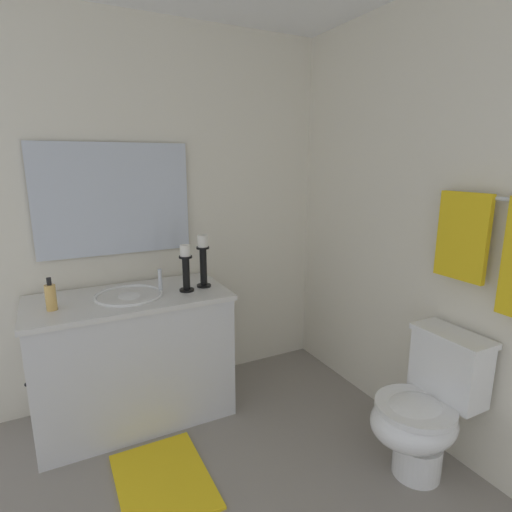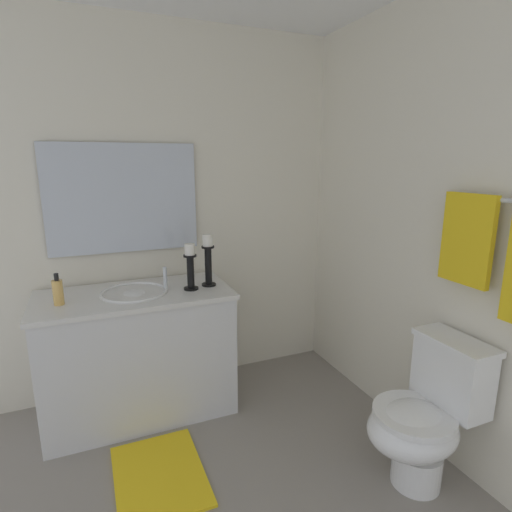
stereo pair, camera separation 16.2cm
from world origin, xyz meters
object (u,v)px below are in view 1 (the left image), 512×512
at_px(sink_basin, 130,302).
at_px(toilet, 424,410).
at_px(bath_mat, 163,481).
at_px(candle_holder_short, 186,267).
at_px(mirror, 114,200).
at_px(towel_near_vanity, 462,236).
at_px(soap_bottle, 51,297).
at_px(candle_holder_tall, 203,260).
at_px(towel_bar, 502,199).
at_px(vanity_cabinet, 134,357).

height_order(sink_basin, toilet, sink_basin).
bearing_deg(bath_mat, candle_holder_short, 149.07).
xyz_separation_m(mirror, towel_near_vanity, (1.39, 1.40, -0.12)).
bearing_deg(bath_mat, soap_bottle, -144.45).
height_order(sink_basin, bath_mat, sink_basin).
bearing_deg(candle_holder_tall, soap_bottle, -88.53).
bearing_deg(soap_bottle, candle_holder_short, 88.92).
bearing_deg(toilet, soap_bottle, -124.65).
xyz_separation_m(mirror, soap_bottle, (0.33, -0.41, -0.47)).
relative_size(mirror, soap_bottle, 5.20).
distance_m(soap_bottle, toilet, 2.02).
bearing_deg(soap_bottle, toilet, 55.35).
height_order(mirror, bath_mat, mirror).
bearing_deg(bath_mat, mirror, -180.00).
relative_size(sink_basin, candle_holder_tall, 1.21).
bearing_deg(bath_mat, toilet, 65.81).
distance_m(sink_basin, bath_mat, 0.98).
bearing_deg(toilet, sink_basin, -134.15).
bearing_deg(candle_holder_tall, bath_mat, -37.67).
bearing_deg(mirror, candle_holder_short, 44.19).
height_order(candle_holder_tall, towel_bar, towel_bar).
xyz_separation_m(towel_bar, towel_near_vanity, (-0.16, -0.02, -0.19)).
bearing_deg(candle_holder_tall, vanity_cabinet, -93.57).
distance_m(candle_holder_tall, bath_mat, 1.23).
distance_m(vanity_cabinet, bath_mat, 0.74).
distance_m(vanity_cabinet, candle_holder_tall, 0.74).
height_order(vanity_cabinet, candle_holder_tall, candle_holder_tall).
bearing_deg(vanity_cabinet, mirror, 179.99).
height_order(sink_basin, towel_near_vanity, towel_near_vanity).
bearing_deg(soap_bottle, towel_near_vanity, 59.62).
bearing_deg(towel_near_vanity, vanity_cabinet, -128.44).
height_order(candle_holder_tall, towel_near_vanity, towel_near_vanity).
bearing_deg(sink_basin, towel_bar, 48.17).
xyz_separation_m(sink_basin, soap_bottle, (0.05, -0.41, 0.11)).
xyz_separation_m(vanity_cabinet, candle_holder_short, (0.07, 0.34, 0.55)).
bearing_deg(mirror, towel_bar, 42.50).
height_order(vanity_cabinet, sink_basin, sink_basin).
height_order(vanity_cabinet, towel_near_vanity, towel_near_vanity).
bearing_deg(soap_bottle, bath_mat, 35.55).
height_order(mirror, towel_bar, mirror).
bearing_deg(soap_bottle, sink_basin, 97.08).
xyz_separation_m(candle_holder_tall, candle_holder_short, (0.04, -0.12, -0.02)).
bearing_deg(candle_holder_tall, towel_bar, 37.72).
xyz_separation_m(vanity_cabinet, sink_basin, (0.00, 0.00, 0.36)).
distance_m(candle_holder_short, towel_near_vanity, 1.52).
bearing_deg(candle_holder_short, mirror, -135.81).
bearing_deg(towel_near_vanity, towel_bar, 6.52).
relative_size(toilet, towel_near_vanity, 1.75).
xyz_separation_m(sink_basin, towel_near_vanity, (1.11, 1.40, 0.46)).
relative_size(sink_basin, towel_near_vanity, 0.94).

